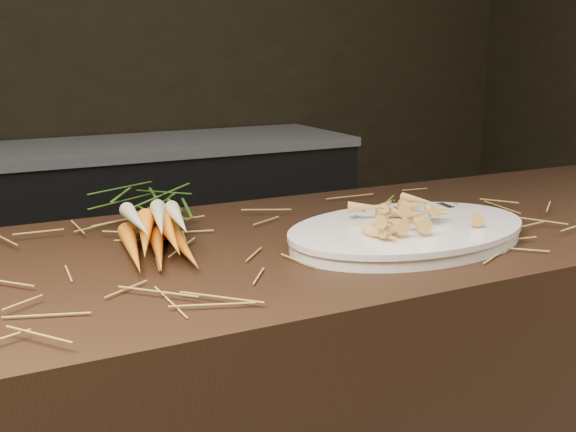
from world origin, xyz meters
The scene contains 6 objects.
back_counter centered at (0.30, 2.18, 0.42)m, with size 1.82×0.62×0.84m.
straw_bedding centered at (0.00, 0.30, 0.91)m, with size 1.40×0.60×0.02m, color olive, non-canonical shape.
root_veg_bunch centered at (-0.19, 0.43, 0.94)m, with size 0.24×0.48×0.09m.
serving_platter centered at (0.22, 0.20, 0.91)m, with size 0.48×0.32×0.03m, color white, non-canonical shape.
roasted_veg_heap centered at (0.22, 0.20, 0.95)m, with size 0.23×0.17×0.05m, color #C48B3A, non-canonical shape.
serving_fork centered at (0.39, 0.20, 0.93)m, with size 0.02×0.18×0.00m, color silver.
Camera 1 is at (-0.56, -0.83, 1.25)m, focal length 45.00 mm.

